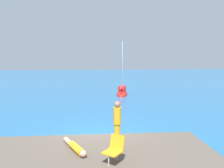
# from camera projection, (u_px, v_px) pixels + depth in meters

# --- Properties ---
(ground_plane) EXTENTS (160.00, 160.00, 0.00)m
(ground_plane) POSITION_uv_depth(u_px,v_px,m) (98.00, 139.00, 10.30)
(ground_plane) COLOR #236093
(shore_ledge) EXTENTS (8.18, 4.43, 0.63)m
(shore_ledge) POSITION_uv_depth(u_px,v_px,m) (98.00, 164.00, 7.12)
(shore_ledge) COLOR brown
(shore_ledge) RESTS_ON ground
(boulder_seaward) EXTENTS (1.40, 1.79, 1.15)m
(boulder_seaward) POSITION_uv_depth(u_px,v_px,m) (21.00, 155.00, 8.55)
(boulder_seaward) COLOR brown
(boulder_seaward) RESTS_ON ground
(boulder_inland) EXTENTS (1.09, 0.86, 0.82)m
(boulder_inland) POSITION_uv_depth(u_px,v_px,m) (141.00, 147.00, 9.33)
(boulder_inland) COLOR brown
(boulder_inland) RESTS_ON ground
(sailboat_near) EXTENTS (1.90, 3.52, 6.38)m
(sailboat_near) POSITION_uv_depth(u_px,v_px,m) (122.00, 92.00, 23.64)
(sailboat_near) COLOR red
(sailboat_near) RESTS_ON ground
(person_sunbather) EXTENTS (0.86, 1.66, 0.25)m
(person_sunbather) POSITION_uv_depth(u_px,v_px,m) (75.00, 147.00, 7.45)
(person_sunbather) COLOR gold
(person_sunbather) RESTS_ON shore_ledge
(person_standing) EXTENTS (0.28, 0.28, 1.62)m
(person_standing) POSITION_uv_depth(u_px,v_px,m) (117.00, 122.00, 7.81)
(person_standing) COLOR gold
(person_standing) RESTS_ON shore_ledge
(beach_chair) EXTENTS (0.75, 0.76, 0.80)m
(beach_chair) POSITION_uv_depth(u_px,v_px,m) (115.00, 148.00, 6.56)
(beach_chair) COLOR orange
(beach_chair) RESTS_ON shore_ledge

